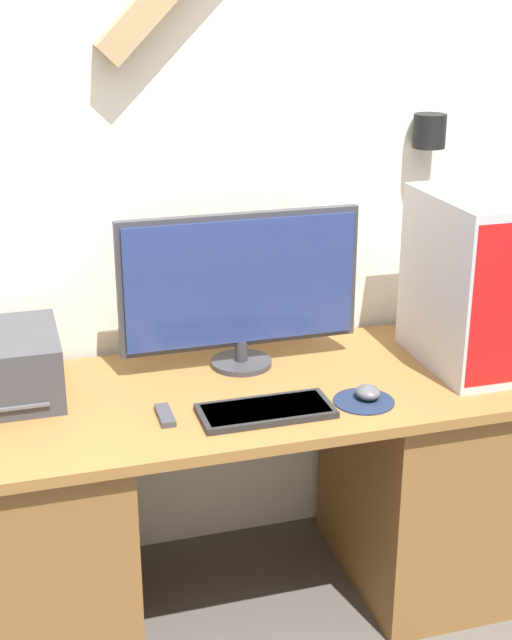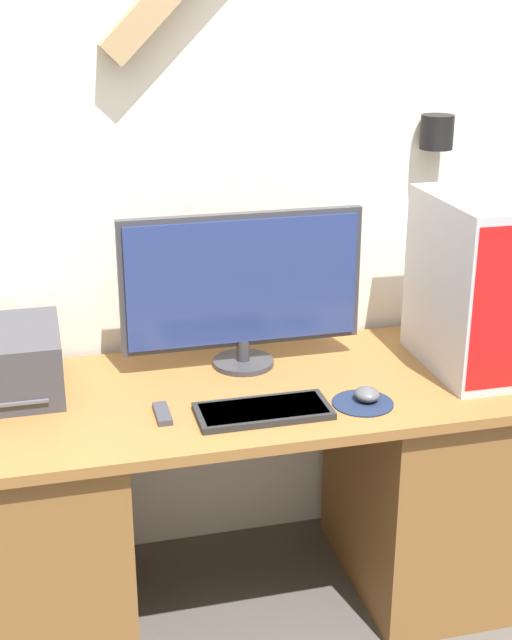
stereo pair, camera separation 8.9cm
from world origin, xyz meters
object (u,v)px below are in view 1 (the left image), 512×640
printer (6,366)px  monitor (240,285)px  mouse (368,392)px  remote_control (165,415)px  keyboard (266,410)px  computer_tower (463,283)px

printer → monitor: bearing=1.9°
monitor → mouse: (0.27, -0.33, -0.23)m
monitor → mouse: size_ratio=9.36×
monitor → remote_control: (-0.28, -0.28, -0.24)m
keyboard → computer_tower: computer_tower is taller
keyboard → remote_control: keyboard is taller
keyboard → mouse: 0.29m
monitor → computer_tower: (0.62, -0.17, 0.00)m
monitor → printer: monitor is taller
mouse → monitor: bearing=129.3°
monitor → remote_control: 0.47m
monitor → mouse: 0.48m
printer → remote_control: printer is taller
monitor → printer: (-0.67, -0.02, -0.16)m
mouse → computer_tower: (0.35, 0.15, 0.23)m
monitor → remote_control: bearing=-135.4°
keyboard → remote_control: 0.26m
computer_tower → keyboard: bearing=-166.1°
keyboard → computer_tower: 0.71m
keyboard → remote_control: size_ratio=3.02×
monitor → computer_tower: bearing=-15.6°
keyboard → computer_tower: bearing=13.9°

